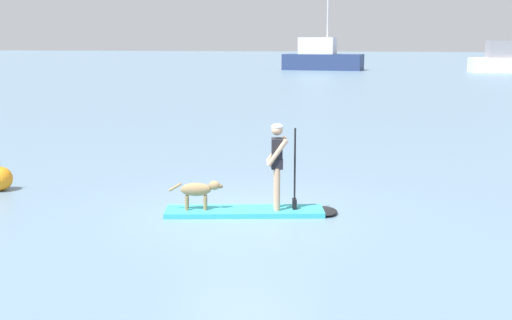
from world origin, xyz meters
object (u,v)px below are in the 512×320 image
at_px(paddleboard, 256,211).
at_px(dog, 198,190).
at_px(marker_buoy, 0,179).
at_px(moored_boat_port, 322,58).
at_px(person_paddler, 278,160).
at_px(moored_boat_far_starboard, 510,60).

distance_m(paddleboard, dog, 1.20).
bearing_deg(marker_buoy, moored_boat_port, 90.93).
bearing_deg(moored_boat_port, person_paddler, -83.33).
bearing_deg(moored_boat_port, moored_boat_far_starboard, -4.04).
distance_m(dog, moored_boat_far_starboard, 65.23).
bearing_deg(dog, marker_buoy, 169.20).
height_order(paddleboard, moored_boat_far_starboard, moored_boat_far_starboard).
bearing_deg(marker_buoy, dog, -10.80).
bearing_deg(moored_boat_far_starboard, marker_buoy, -107.26).
height_order(paddleboard, dog, dog).
distance_m(person_paddler, moored_boat_port, 65.12).
relative_size(person_paddler, moored_boat_port, 0.18).
distance_m(moored_boat_port, marker_buoy, 64.11).
bearing_deg(moored_boat_port, marker_buoy, -89.07).
bearing_deg(dog, person_paddler, 14.18).
bearing_deg(moored_boat_port, dog, -84.68).
bearing_deg(person_paddler, moored_boat_far_starboard, 78.43).
relative_size(person_paddler, moored_boat_far_starboard, 0.19).
relative_size(person_paddler, dog, 1.61).
bearing_deg(dog, moored_boat_port, 95.32).
xyz_separation_m(paddleboard, dog, (-1.09, -0.28, 0.43)).
xyz_separation_m(paddleboard, moored_boat_port, (-7.15, 64.78, 1.37)).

